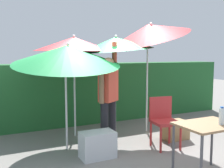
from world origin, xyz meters
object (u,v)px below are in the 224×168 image
at_px(umbrella_yellow, 116,44).
at_px(bottle_water, 222,116).
at_px(umbrella_rainbow, 67,55).
at_px(umbrella_navy, 74,44).
at_px(person_vendor, 108,95).
at_px(chair_plastic, 164,119).
at_px(folding_table, 208,130).
at_px(crate_cardboard, 175,130).
at_px(umbrella_orange, 149,31).
at_px(cooler_box, 98,145).

distance_m(umbrella_yellow, bottle_water, 2.58).
bearing_deg(umbrella_rainbow, umbrella_navy, 62.51).
bearing_deg(person_vendor, umbrella_yellow, 52.14).
relative_size(umbrella_yellow, chair_plastic, 2.33).
relative_size(person_vendor, folding_table, 2.35).
bearing_deg(chair_plastic, umbrella_rainbow, 157.05).
height_order(folding_table, bottle_water, bottle_water).
bearing_deg(bottle_water, chair_plastic, 86.39).
relative_size(umbrella_rainbow, crate_cardboard, 4.19).
height_order(umbrella_rainbow, umbrella_navy, umbrella_navy).
xyz_separation_m(umbrella_navy, folding_table, (1.01, -2.55, -1.21)).
relative_size(umbrella_orange, crate_cardboard, 5.41).
xyz_separation_m(umbrella_yellow, bottle_water, (0.37, -2.34, -1.01)).
distance_m(chair_plastic, cooler_box, 1.30).
relative_size(umbrella_navy, chair_plastic, 2.29).
bearing_deg(umbrella_navy, chair_plastic, -47.29).
height_order(umbrella_yellow, bottle_water, umbrella_yellow).
height_order(umbrella_navy, folding_table, umbrella_navy).
height_order(umbrella_yellow, umbrella_navy, umbrella_yellow).
bearing_deg(cooler_box, umbrella_navy, 87.76).
xyz_separation_m(chair_plastic, crate_cardboard, (0.48, 0.26, -0.33)).
bearing_deg(bottle_water, crate_cardboard, 70.70).
bearing_deg(crate_cardboard, cooler_box, -172.45).
xyz_separation_m(umbrella_yellow, cooler_box, (-0.81, -0.97, -1.65)).
height_order(umbrella_orange, umbrella_yellow, umbrella_orange).
bearing_deg(person_vendor, folding_table, -68.84).
relative_size(crate_cardboard, folding_table, 0.59).
distance_m(umbrella_navy, crate_cardboard, 2.61).
distance_m(cooler_box, crate_cardboard, 1.76).
distance_m(chair_plastic, bottle_water, 1.39).
bearing_deg(umbrella_orange, chair_plastic, -106.99).
relative_size(umbrella_orange, umbrella_yellow, 1.23).
bearing_deg(person_vendor, umbrella_orange, 20.85).
xyz_separation_m(umbrella_rainbow, crate_cardboard, (2.04, -0.40, -1.47)).
distance_m(umbrella_yellow, crate_cardboard, 2.06).
height_order(umbrella_navy, chair_plastic, umbrella_navy).
relative_size(umbrella_rainbow, umbrella_yellow, 0.96).
distance_m(cooler_box, bottle_water, 1.92).
xyz_separation_m(umbrella_orange, cooler_box, (-1.55, -0.88, -1.92)).
height_order(person_vendor, crate_cardboard, person_vendor).
height_order(chair_plastic, bottle_water, bottle_water).
height_order(umbrella_rainbow, bottle_water, umbrella_rainbow).
xyz_separation_m(umbrella_navy, person_vendor, (0.35, -0.84, -0.92)).
distance_m(person_vendor, bottle_water, 1.98).
height_order(umbrella_yellow, person_vendor, umbrella_yellow).
height_order(person_vendor, cooler_box, person_vendor).
relative_size(umbrella_orange, bottle_water, 10.69).
bearing_deg(bottle_water, folding_table, 138.36).
relative_size(umbrella_orange, person_vendor, 1.36).
height_order(umbrella_navy, bottle_water, umbrella_navy).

